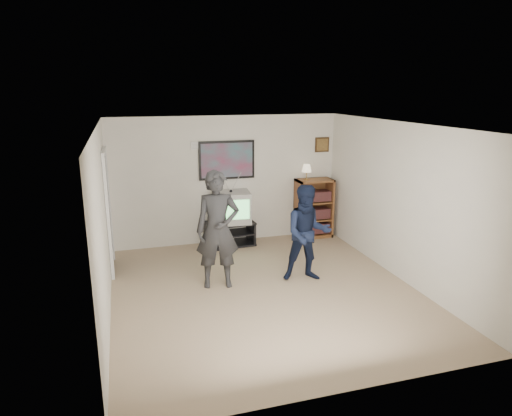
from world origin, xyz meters
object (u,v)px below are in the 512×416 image
person_short (307,233)px  bookshelf (314,208)px  person_tall (218,230)px  crt_television (231,207)px  media_stand (230,234)px

person_short → bookshelf: bearing=75.3°
person_tall → person_short: size_ratio=1.17×
crt_television → bookshelf: (1.76, 0.05, -0.17)m
crt_television → bookshelf: bookshelf is taller
media_stand → person_tall: person_tall is taller
bookshelf → person_tall: (-2.40, -1.85, 0.31)m
bookshelf → person_short: bearing=-116.1°
media_stand → person_short: 2.20m
bookshelf → crt_television: bearing=-178.4°
person_short → crt_television: bearing=122.7°
crt_television → person_short: 2.12m
media_stand → crt_television: (0.04, -0.00, 0.54)m
media_stand → crt_television: 0.54m
crt_television → person_tall: person_tall is taller
media_stand → person_tall: bearing=-112.8°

